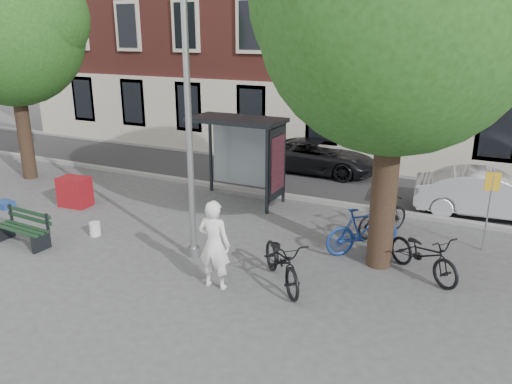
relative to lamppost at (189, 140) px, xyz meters
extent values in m
plane|color=#4C4C4F|center=(0.00, 0.00, -2.78)|extent=(90.00, 90.00, 0.00)
cube|color=#28282B|center=(0.00, 7.00, -2.78)|extent=(40.00, 4.00, 0.01)
cube|color=gray|center=(0.00, 5.00, -2.72)|extent=(40.00, 0.25, 0.12)
cube|color=gray|center=(0.00, 9.00, -2.72)|extent=(40.00, 0.25, 0.12)
cylinder|color=#9EA0A3|center=(0.00, 0.00, 0.22)|extent=(0.14, 0.14, 6.00)
cylinder|color=#9EA0A3|center=(0.00, 0.00, -2.66)|extent=(0.28, 0.28, 0.24)
cylinder|color=black|center=(4.00, 1.50, -1.08)|extent=(0.56, 0.56, 3.40)
sphere|color=#234A16|center=(4.00, 1.50, 2.62)|extent=(5.60, 5.60, 5.60)
cylinder|color=black|center=(-9.00, 3.00, -1.18)|extent=(0.48, 0.48, 3.20)
sphere|color=#234A16|center=(-9.00, 3.00, 2.22)|extent=(4.80, 4.80, 4.80)
sphere|color=#234A16|center=(-8.10, 3.40, 2.72)|extent=(3.36, 3.36, 3.36)
cube|color=#1E2328|center=(-2.30, 3.40, -1.53)|extent=(0.08, 0.08, 2.50)
cube|color=#1E2328|center=(0.30, 3.40, -1.53)|extent=(0.08, 0.08, 2.50)
cube|color=#1E2328|center=(-2.30, 4.60, -1.53)|extent=(0.08, 0.08, 2.50)
cube|color=#1E2328|center=(0.30, 4.60, -1.53)|extent=(0.08, 0.08, 2.50)
cube|color=#1E2328|center=(-1.00, 4.00, -0.22)|extent=(2.85, 1.45, 0.12)
cube|color=#8C999E|center=(-1.00, 4.60, -1.41)|extent=(2.34, 0.04, 2.00)
cube|color=#1E2328|center=(0.30, 4.00, -1.41)|extent=(0.12, 1.14, 2.12)
cube|color=#D84C19|center=(0.37, 4.00, -1.41)|extent=(0.02, 0.90, 1.62)
imported|color=white|center=(1.20, -1.04, -1.84)|extent=(0.72, 0.50, 1.89)
cube|color=#1E2328|center=(-4.87, -1.27, -2.58)|extent=(0.10, 0.51, 0.42)
cube|color=#1E2328|center=(-3.49, -1.35, -2.58)|extent=(0.10, 0.51, 0.42)
cube|color=#17331D|center=(-4.19, -1.48, -2.35)|extent=(1.62, 0.20, 0.04)
cube|color=#17331D|center=(-4.18, -1.31, -2.35)|extent=(1.62, 0.20, 0.04)
cube|color=#17331D|center=(-4.17, -1.15, -2.35)|extent=(1.62, 0.20, 0.04)
cube|color=#17331D|center=(-4.17, -1.06, -2.17)|extent=(1.61, 0.14, 0.09)
cube|color=#17331D|center=(-4.17, -1.06, -2.00)|extent=(1.61, 0.14, 0.09)
imported|color=black|center=(4.97, 1.37, -2.27)|extent=(1.97, 1.70, 1.02)
imported|color=navy|center=(3.49, 1.96, -2.21)|extent=(1.74, 1.73, 1.15)
imported|color=black|center=(2.40, -0.33, -2.25)|extent=(1.90, 2.00, 1.08)
imported|color=black|center=(3.67, 3.26, -2.24)|extent=(1.32, 1.83, 1.08)
imported|color=black|center=(0.09, 8.35, -2.17)|extent=(4.46, 2.07, 1.24)
imported|color=#B5B7BD|center=(6.03, 6.00, -2.12)|extent=(4.17, 1.91, 1.32)
cube|color=maroon|center=(-5.19, 1.44, -2.33)|extent=(0.95, 0.68, 0.90)
cube|color=navy|center=(-7.02, 0.37, -2.68)|extent=(0.59, 0.46, 0.20)
cylinder|color=white|center=(-5.65, 1.32, -2.60)|extent=(0.32, 0.32, 0.36)
cylinder|color=silver|center=(-4.97, -1.11, -2.60)|extent=(0.35, 0.35, 0.36)
cylinder|color=white|center=(-3.00, -0.07, -2.60)|extent=(0.33, 0.33, 0.36)
cylinder|color=#9EA0A3|center=(6.09, 3.41, -1.84)|extent=(0.04, 0.04, 1.89)
cube|color=gold|center=(6.09, 3.41, -1.05)|extent=(0.33, 0.11, 0.44)
camera|label=1|loc=(6.08, -8.98, 2.26)|focal=35.00mm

